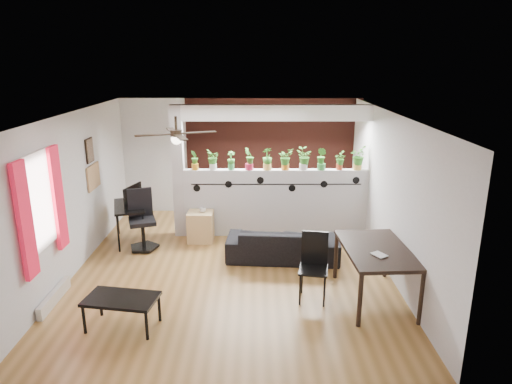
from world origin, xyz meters
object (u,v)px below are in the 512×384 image
Objects in this scene: potted_plant_9 at (358,157)px; cup at (203,210)px; potted_plant_6 at (304,158)px; potted_plant_4 at (267,158)px; sofa at (283,244)px; potted_plant_7 at (322,158)px; potted_plant_3 at (249,158)px; potted_plant_2 at (231,160)px; coffee_table at (121,301)px; potted_plant_5 at (285,158)px; computer_desk at (129,209)px; office_chair at (142,224)px; potted_plant_1 at (213,159)px; dining_table at (376,254)px; potted_plant_8 at (340,160)px; ceiling_fan at (176,135)px; cube_shelf at (201,227)px; potted_plant_0 at (195,159)px; folding_chair at (314,260)px.

potted_plant_9 reaches higher than cup.
potted_plant_9 reaches higher than potted_plant_6.
potted_plant_4 is 1.77m from sofa.
cup is (-2.30, -0.34, -0.94)m from potted_plant_7.
potted_plant_7 is at bearing -0.00° from potted_plant_3.
potted_plant_2 is 3.75m from coffee_table.
computer_desk is at bearing -173.41° from potted_plant_5.
potted_plant_6 is at bearing 180.00° from potted_plant_9.
potted_plant_9 is at bearing -137.72° from sofa.
office_chair is at bearing -5.90° from sofa.
cup is at bearing -119.29° from potted_plant_1.
sofa is 15.68× the size of cup.
dining_table is at bearing -59.73° from potted_plant_4.
potted_plant_8 is at bearing 180.00° from potted_plant_9.
potted_plant_4 is at bearing 0.00° from potted_plant_2.
potted_plant_3 reaches higher than potted_plant_8.
dining_table is (1.26, -1.43, 0.45)m from sofa.
coffee_table is at bearing -111.11° from potted_plant_2.
potted_plant_3 reaches higher than dining_table.
potted_plant_7 is (2.11, 0.00, 0.02)m from potted_plant_1.
potted_plant_6 is at bearing -106.50° from sofa.
potted_plant_1 is 1.81m from office_chair.
potted_plant_2 is 0.99× the size of potted_plant_8.
cube_shelf is (0.13, 1.46, -2.02)m from ceiling_fan.
computer_desk is (-4.06, -0.35, -0.87)m from potted_plant_8.
potted_plant_9 is at bearing 0.00° from potted_plant_7.
office_chair is at bearing -167.13° from potted_plant_6.
potted_plant_7 is 0.23× the size of sofa.
potted_plant_5 is 1.40m from potted_plant_9.
ceiling_fan is 1.06× the size of computer_desk.
potted_plant_0 reaches higher than cube_shelf.
potted_plant_2 is 0.82× the size of potted_plant_7.
potted_plant_7 is at bearing 0.00° from potted_plant_0.
potted_plant_2 reaches higher than cup.
office_chair reaches higher than computer_desk.
coffee_table is (-3.39, -3.33, -1.15)m from potted_plant_8.
potted_plant_2 reaches higher than computer_desk.
cup is (-1.50, 0.83, 0.36)m from sofa.
dining_table is (1.86, -2.59, -0.85)m from potted_plant_3.
potted_plant_3 is 3.30m from dining_table.
potted_plant_2 is 0.19× the size of sofa.
sofa is (-0.09, -1.17, -1.30)m from potted_plant_5.
computer_desk is (-2.31, -0.35, -0.91)m from potted_plant_3.
potted_plant_2 reaches higher than folding_chair.
cube_shelf is at bearing -173.64° from potted_plant_9.
potted_plant_8 reaches higher than office_chair.
office_chair is at bearing 97.52° from coffee_table.
dining_table is at bearing -37.49° from cube_shelf.
potted_plant_3 is 0.35m from potted_plant_4.
ceiling_fan reaches higher than potted_plant_4.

